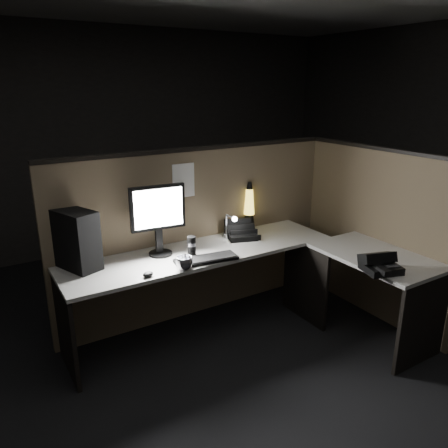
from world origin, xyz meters
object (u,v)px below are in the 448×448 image
pc_tower (73,239)px  desk_phone (379,264)px  monitor (158,213)px  lava_lamp (249,210)px  keyboard (206,259)px

pc_tower → desk_phone: 2.25m
monitor → lava_lamp: bearing=14.9°
pc_tower → desk_phone: pc_tower is taller
pc_tower → desk_phone: (1.87, -1.24, -0.16)m
monitor → keyboard: size_ratio=1.15×
lava_lamp → desk_phone: lava_lamp is taller
lava_lamp → desk_phone: 1.34m
pc_tower → lava_lamp: size_ratio=0.98×
keyboard → desk_phone: 1.29m
keyboard → lava_lamp: (0.73, 0.48, 0.17)m
pc_tower → monitor: monitor is taller
monitor → keyboard: bearing=-46.6°
pc_tower → keyboard: pc_tower is taller
keyboard → lava_lamp: lava_lamp is taller
lava_lamp → desk_phone: size_ratio=1.49×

